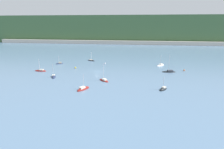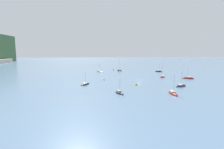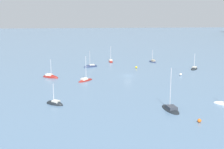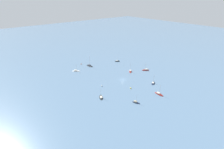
{
  "view_description": "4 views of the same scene",
  "coord_description": "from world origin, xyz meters",
  "px_view_note": "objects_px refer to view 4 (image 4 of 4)",
  "views": [
    {
      "loc": [
        19.95,
        -89.59,
        25.24
      ],
      "look_at": [
        10.48,
        -17.24,
        3.78
      ],
      "focal_mm": 28.0,
      "sensor_mm": 36.0,
      "label": 1
    },
    {
      "loc": [
        -87.04,
        25.04,
        15.06
      ],
      "look_at": [
        -1.6,
        14.65,
        3.21
      ],
      "focal_mm": 28.0,
      "sensor_mm": 36.0,
      "label": 2
    },
    {
      "loc": [
        105.91,
        -16.1,
        22.61
      ],
      "look_at": [
        15.55,
        -7.18,
        3.83
      ],
      "focal_mm": 50.0,
      "sensor_mm": 36.0,
      "label": 3
    },
    {
      "loc": [
        -85.54,
        81.87,
        58.48
      ],
      "look_at": [
        5.68,
        5.62,
        3.76
      ],
      "focal_mm": 28.0,
      "sensor_mm": 36.0,
      "label": 4
    }
  ],
  "objects_px": {
    "sailboat_3": "(90,66)",
    "mooring_buoy_0": "(81,64)",
    "sailboat_0": "(146,70)",
    "sailboat_2": "(76,71)",
    "mooring_buoy_1": "(102,86)",
    "sailboat_1": "(117,61)",
    "sailboat_6": "(101,98)",
    "mooring_buoy_2": "(131,88)",
    "sailboat_5": "(153,83)",
    "sailboat_4": "(136,103)",
    "sailboat_7": "(159,94)",
    "sailboat_8": "(130,71)"
  },
  "relations": [
    {
      "from": "sailboat_0",
      "to": "sailboat_6",
      "type": "relative_size",
      "value": 1.07
    },
    {
      "from": "mooring_buoy_0",
      "to": "mooring_buoy_1",
      "type": "height_order",
      "value": "mooring_buoy_1"
    },
    {
      "from": "sailboat_1",
      "to": "sailboat_4",
      "type": "bearing_deg",
      "value": -87.58
    },
    {
      "from": "sailboat_7",
      "to": "mooring_buoy_2",
      "type": "distance_m",
      "value": 18.94
    },
    {
      "from": "sailboat_3",
      "to": "mooring_buoy_0",
      "type": "distance_m",
      "value": 9.36
    },
    {
      "from": "sailboat_2",
      "to": "sailboat_6",
      "type": "height_order",
      "value": "sailboat_2"
    },
    {
      "from": "sailboat_0",
      "to": "sailboat_6",
      "type": "xyz_separation_m",
      "value": [
        -10.32,
        54.54,
        -0.03
      ]
    },
    {
      "from": "sailboat_3",
      "to": "sailboat_6",
      "type": "bearing_deg",
      "value": -33.82
    },
    {
      "from": "sailboat_2",
      "to": "sailboat_8",
      "type": "distance_m",
      "value": 45.28
    },
    {
      "from": "sailboat_4",
      "to": "sailboat_8",
      "type": "relative_size",
      "value": 0.68
    },
    {
      "from": "sailboat_7",
      "to": "sailboat_8",
      "type": "xyz_separation_m",
      "value": [
        37.39,
        -11.88,
        0.03
      ]
    },
    {
      "from": "sailboat_1",
      "to": "sailboat_5",
      "type": "xyz_separation_m",
      "value": [
        -50.64,
        10.34,
        -0.0
      ]
    },
    {
      "from": "sailboat_2",
      "to": "sailboat_7",
      "type": "distance_m",
      "value": 70.72
    },
    {
      "from": "sailboat_5",
      "to": "sailboat_8",
      "type": "height_order",
      "value": "sailboat_8"
    },
    {
      "from": "sailboat_1",
      "to": "sailboat_2",
      "type": "height_order",
      "value": "sailboat_2"
    },
    {
      "from": "sailboat_6",
      "to": "mooring_buoy_1",
      "type": "xyz_separation_m",
      "value": [
        11.45,
        -9.15,
        0.37
      ]
    },
    {
      "from": "sailboat_7",
      "to": "mooring_buoy_2",
      "type": "xyz_separation_m",
      "value": [
        16.87,
        8.6,
        0.33
      ]
    },
    {
      "from": "sailboat_4",
      "to": "mooring_buoy_0",
      "type": "distance_m",
      "value": 75.69
    },
    {
      "from": "sailboat_1",
      "to": "sailboat_4",
      "type": "relative_size",
      "value": 1.04
    },
    {
      "from": "sailboat_7",
      "to": "sailboat_0",
      "type": "bearing_deg",
      "value": 144.17
    },
    {
      "from": "sailboat_2",
      "to": "sailboat_1",
      "type": "bearing_deg",
      "value": 35.48
    },
    {
      "from": "sailboat_6",
      "to": "mooring_buoy_0",
      "type": "distance_m",
      "value": 60.86
    },
    {
      "from": "sailboat_2",
      "to": "sailboat_4",
      "type": "distance_m",
      "value": 64.3
    },
    {
      "from": "sailboat_1",
      "to": "mooring_buoy_2",
      "type": "xyz_separation_m",
      "value": [
        -45.75,
        28.3,
        0.36
      ]
    },
    {
      "from": "sailboat_1",
      "to": "sailboat_7",
      "type": "relative_size",
      "value": 0.8
    },
    {
      "from": "sailboat_8",
      "to": "mooring_buoy_2",
      "type": "distance_m",
      "value": 28.99
    },
    {
      "from": "mooring_buoy_0",
      "to": "mooring_buoy_1",
      "type": "distance_m",
      "value": 47.29
    },
    {
      "from": "sailboat_1",
      "to": "mooring_buoy_0",
      "type": "relative_size",
      "value": 7.6
    },
    {
      "from": "sailboat_2",
      "to": "sailboat_8",
      "type": "relative_size",
      "value": 0.83
    },
    {
      "from": "mooring_buoy_0",
      "to": "sailboat_6",
      "type": "bearing_deg",
      "value": 160.82
    },
    {
      "from": "sailboat_0",
      "to": "sailboat_3",
      "type": "height_order",
      "value": "sailboat_3"
    },
    {
      "from": "sailboat_3",
      "to": "sailboat_7",
      "type": "height_order",
      "value": "sailboat_3"
    },
    {
      "from": "sailboat_7",
      "to": "mooring_buoy_1",
      "type": "height_order",
      "value": "sailboat_7"
    },
    {
      "from": "sailboat_8",
      "to": "mooring_buoy_2",
      "type": "height_order",
      "value": "sailboat_8"
    },
    {
      "from": "sailboat_4",
      "to": "mooring_buoy_1",
      "type": "distance_m",
      "value": 29.48
    },
    {
      "from": "sailboat_6",
      "to": "sailboat_0",
      "type": "bearing_deg",
      "value": -48.23
    },
    {
      "from": "sailboat_5",
      "to": "sailboat_7",
      "type": "bearing_deg",
      "value": -151.91
    },
    {
      "from": "sailboat_3",
      "to": "mooring_buoy_0",
      "type": "xyz_separation_m",
      "value": [
        8.65,
        3.56,
        0.28
      ]
    },
    {
      "from": "sailboat_6",
      "to": "mooring_buoy_2",
      "type": "height_order",
      "value": "sailboat_6"
    },
    {
      "from": "sailboat_2",
      "to": "mooring_buoy_1",
      "type": "bearing_deg",
      "value": -47.47
    },
    {
      "from": "mooring_buoy_0",
      "to": "mooring_buoy_2",
      "type": "bearing_deg",
      "value": -177.89
    },
    {
      "from": "sailboat_8",
      "to": "mooring_buoy_0",
      "type": "xyz_separation_m",
      "value": [
        40.86,
        22.74,
        0.28
      ]
    },
    {
      "from": "sailboat_3",
      "to": "sailboat_4",
      "type": "xyz_separation_m",
      "value": [
        -66.66,
        11.08,
        -0.0
      ]
    },
    {
      "from": "sailboat_1",
      "to": "sailboat_5",
      "type": "bearing_deg",
      "value": -66.58
    },
    {
      "from": "mooring_buoy_2",
      "to": "sailboat_6",
      "type": "bearing_deg",
      "value": 80.05
    },
    {
      "from": "sailboat_2",
      "to": "mooring_buoy_1",
      "type": "height_order",
      "value": "sailboat_2"
    },
    {
      "from": "sailboat_8",
      "to": "mooring_buoy_0",
      "type": "relative_size",
      "value": 10.81
    },
    {
      "from": "sailboat_5",
      "to": "sailboat_6",
      "type": "bearing_deg",
      "value": 143.74
    },
    {
      "from": "sailboat_3",
      "to": "sailboat_6",
      "type": "distance_m",
      "value": 54.21
    },
    {
      "from": "sailboat_5",
      "to": "mooring_buoy_0",
      "type": "xyz_separation_m",
      "value": [
        66.28,
        20.22,
        0.34
      ]
    }
  ]
}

